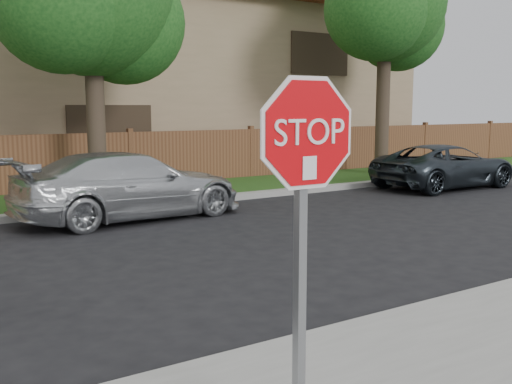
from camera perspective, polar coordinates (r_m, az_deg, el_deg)
ground at (r=5.51m, az=-7.11°, el=-16.78°), size 90.00×90.00×0.00m
far_curb at (r=13.04m, az=-23.03°, el=-2.38°), size 70.00×0.30×0.15m
tree_right at (r=20.24m, az=12.57°, el=17.24°), size 4.80×3.90×8.20m
stop_sign at (r=3.86m, az=4.70°, el=0.87°), size 1.01×0.13×2.55m
sedan_right at (r=12.60m, az=-11.87°, el=0.61°), size 4.95×2.37×1.39m
sedan_far_right at (r=17.91m, az=17.61°, el=2.36°), size 4.46×2.06×1.24m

